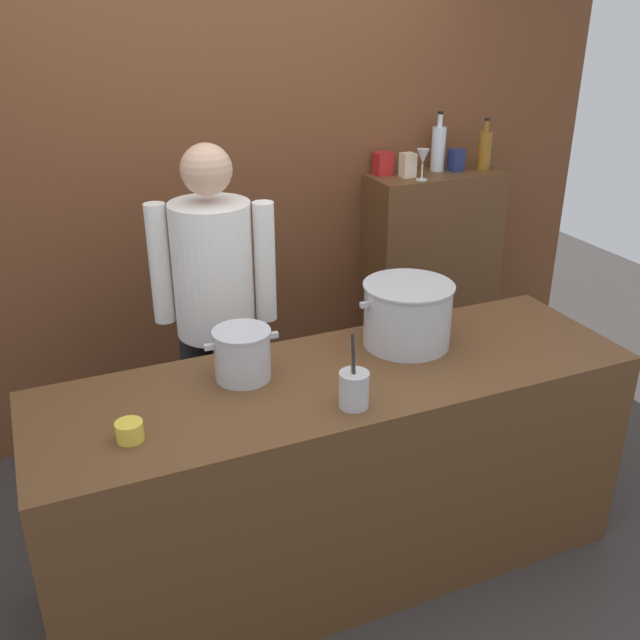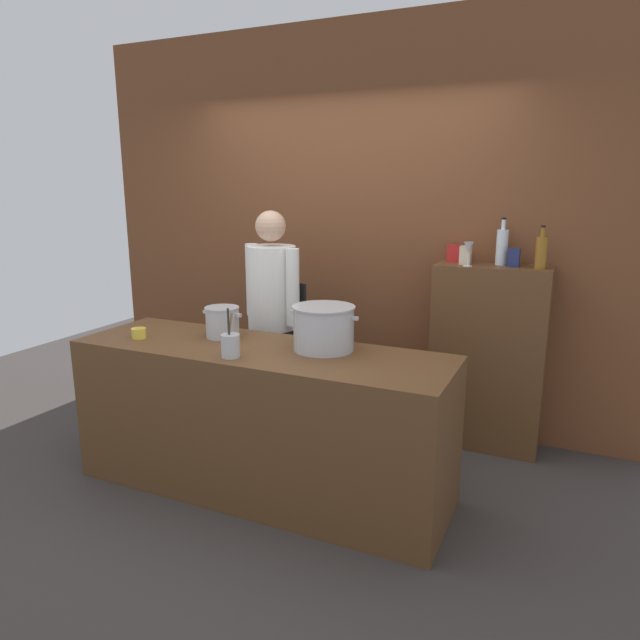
{
  "view_description": "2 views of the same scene",
  "coord_description": "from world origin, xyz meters",
  "px_view_note": "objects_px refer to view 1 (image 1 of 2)",
  "views": [
    {
      "loc": [
        -1.0,
        -2.11,
        2.19
      ],
      "look_at": [
        0.08,
        0.38,
        0.95
      ],
      "focal_mm": 40.09,
      "sensor_mm": 36.0,
      "label": 1
    },
    {
      "loc": [
        1.66,
        -2.78,
        1.84
      ],
      "look_at": [
        0.23,
        0.34,
        1.02
      ],
      "focal_mm": 32.2,
      "sensor_mm": 36.0,
      "label": 2
    }
  ],
  "objects_px": {
    "chef": "(215,305)",
    "spice_tin_red": "(383,164)",
    "spice_tin_cream": "(408,165)",
    "utensil_crock": "(354,389)",
    "wine_bottle_clear": "(438,148)",
    "wine_bottle_amber": "(485,150)",
    "wine_glass_short": "(423,158)",
    "stockpot_small": "(242,354)",
    "butter_jar": "(130,431)",
    "spice_tin_navy": "(456,160)",
    "stockpot_large": "(407,314)"
  },
  "relations": [
    {
      "from": "utensil_crock",
      "to": "wine_bottle_clear",
      "type": "xyz_separation_m",
      "value": [
        1.22,
        1.47,
        0.46
      ]
    },
    {
      "from": "wine_bottle_clear",
      "to": "wine_bottle_amber",
      "type": "bearing_deg",
      "value": -15.8
    },
    {
      "from": "butter_jar",
      "to": "wine_glass_short",
      "type": "xyz_separation_m",
      "value": [
        1.77,
        1.21,
        0.48
      ]
    },
    {
      "from": "stockpot_large",
      "to": "spice_tin_navy",
      "type": "distance_m",
      "value": 1.44
    },
    {
      "from": "stockpot_large",
      "to": "spice_tin_navy",
      "type": "bearing_deg",
      "value": 49.85
    },
    {
      "from": "utensil_crock",
      "to": "wine_glass_short",
      "type": "xyz_separation_m",
      "value": [
        1.03,
        1.31,
        0.45
      ]
    },
    {
      "from": "spice_tin_cream",
      "to": "spice_tin_red",
      "type": "bearing_deg",
      "value": 133.93
    },
    {
      "from": "spice_tin_cream",
      "to": "utensil_crock",
      "type": "bearing_deg",
      "value": -125.32
    },
    {
      "from": "stockpot_large",
      "to": "spice_tin_red",
      "type": "xyz_separation_m",
      "value": [
        0.49,
        1.15,
        0.33
      ]
    },
    {
      "from": "chef",
      "to": "wine_bottle_clear",
      "type": "relative_size",
      "value": 5.22
    },
    {
      "from": "stockpot_small",
      "to": "spice_tin_red",
      "type": "height_order",
      "value": "spice_tin_red"
    },
    {
      "from": "stockpot_small",
      "to": "spice_tin_cream",
      "type": "bearing_deg",
      "value": 39.61
    },
    {
      "from": "stockpot_large",
      "to": "wine_bottle_amber",
      "type": "xyz_separation_m",
      "value": [
        1.07,
        1.05,
        0.38
      ]
    },
    {
      "from": "stockpot_large",
      "to": "butter_jar",
      "type": "relative_size",
      "value": 4.75
    },
    {
      "from": "wine_bottle_clear",
      "to": "spice_tin_navy",
      "type": "xyz_separation_m",
      "value": [
        0.09,
        -0.05,
        -0.07
      ]
    },
    {
      "from": "wine_bottle_amber",
      "to": "wine_glass_short",
      "type": "relative_size",
      "value": 1.71
    },
    {
      "from": "chef",
      "to": "spice_tin_red",
      "type": "height_order",
      "value": "chef"
    },
    {
      "from": "chef",
      "to": "wine_glass_short",
      "type": "relative_size",
      "value": 10.23
    },
    {
      "from": "wine_bottle_amber",
      "to": "wine_bottle_clear",
      "type": "height_order",
      "value": "wine_bottle_clear"
    },
    {
      "from": "wine_bottle_amber",
      "to": "wine_bottle_clear",
      "type": "distance_m",
      "value": 0.27
    },
    {
      "from": "stockpot_small",
      "to": "spice_tin_red",
      "type": "bearing_deg",
      "value": 44.43
    },
    {
      "from": "spice_tin_cream",
      "to": "wine_glass_short",
      "type": "bearing_deg",
      "value": -70.07
    },
    {
      "from": "utensil_crock",
      "to": "wine_bottle_clear",
      "type": "height_order",
      "value": "wine_bottle_clear"
    },
    {
      "from": "chef",
      "to": "wine_bottle_amber",
      "type": "xyz_separation_m",
      "value": [
        1.71,
        0.51,
        0.44
      ]
    },
    {
      "from": "wine_glass_short",
      "to": "spice_tin_red",
      "type": "height_order",
      "value": "wine_glass_short"
    },
    {
      "from": "utensil_crock",
      "to": "spice_tin_red",
      "type": "bearing_deg",
      "value": 59.18
    },
    {
      "from": "butter_jar",
      "to": "wine_bottle_clear",
      "type": "xyz_separation_m",
      "value": [
        1.96,
        1.37,
        0.49
      ]
    },
    {
      "from": "chef",
      "to": "wine_glass_short",
      "type": "distance_m",
      "value": 1.4
    },
    {
      "from": "stockpot_large",
      "to": "stockpot_small",
      "type": "xyz_separation_m",
      "value": [
        -0.69,
        -0.01,
        -0.03
      ]
    },
    {
      "from": "spice_tin_red",
      "to": "spice_tin_navy",
      "type": "height_order",
      "value": "same"
    },
    {
      "from": "spice_tin_red",
      "to": "spice_tin_navy",
      "type": "bearing_deg",
      "value": -11.58
    },
    {
      "from": "wine_glass_short",
      "to": "spice_tin_cream",
      "type": "height_order",
      "value": "wine_glass_short"
    },
    {
      "from": "stockpot_small",
      "to": "spice_tin_navy",
      "type": "relative_size",
      "value": 2.31
    },
    {
      "from": "stockpot_large",
      "to": "stockpot_small",
      "type": "bearing_deg",
      "value": -179.55
    },
    {
      "from": "stockpot_large",
      "to": "wine_glass_short",
      "type": "distance_m",
      "value": 1.21
    },
    {
      "from": "chef",
      "to": "wine_glass_short",
      "type": "xyz_separation_m",
      "value": [
        1.26,
        0.42,
        0.45
      ]
    },
    {
      "from": "chef",
      "to": "wine_bottle_clear",
      "type": "bearing_deg",
      "value": -137.53
    },
    {
      "from": "wine_bottle_amber",
      "to": "spice_tin_cream",
      "type": "xyz_separation_m",
      "value": [
        -0.48,
        0.01,
        -0.05
      ]
    },
    {
      "from": "chef",
      "to": "spice_tin_cream",
      "type": "xyz_separation_m",
      "value": [
        1.23,
        0.51,
        0.4
      ]
    },
    {
      "from": "wine_bottle_clear",
      "to": "butter_jar",
      "type": "bearing_deg",
      "value": -145.06
    },
    {
      "from": "stockpot_small",
      "to": "spice_tin_navy",
      "type": "bearing_deg",
      "value": 33.99
    },
    {
      "from": "stockpot_small",
      "to": "spice_tin_red",
      "type": "xyz_separation_m",
      "value": [
        1.18,
        1.16,
        0.36
      ]
    },
    {
      "from": "stockpot_large",
      "to": "utensil_crock",
      "type": "bearing_deg",
      "value": -139.26
    },
    {
      "from": "stockpot_large",
      "to": "spice_tin_cream",
      "type": "distance_m",
      "value": 1.25
    },
    {
      "from": "butter_jar",
      "to": "spice_tin_red",
      "type": "relative_size",
      "value": 0.74
    },
    {
      "from": "wine_bottle_amber",
      "to": "spice_tin_cream",
      "type": "bearing_deg",
      "value": 179.34
    },
    {
      "from": "utensil_crock",
      "to": "spice_tin_cream",
      "type": "xyz_separation_m",
      "value": [
        0.99,
        1.4,
        0.39
      ]
    },
    {
      "from": "wine_bottle_amber",
      "to": "butter_jar",
      "type": "bearing_deg",
      "value": -149.64
    },
    {
      "from": "spice_tin_red",
      "to": "spice_tin_cream",
      "type": "height_order",
      "value": "spice_tin_cream"
    },
    {
      "from": "stockpot_small",
      "to": "wine_bottle_clear",
      "type": "relative_size",
      "value": 0.88
    }
  ]
}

